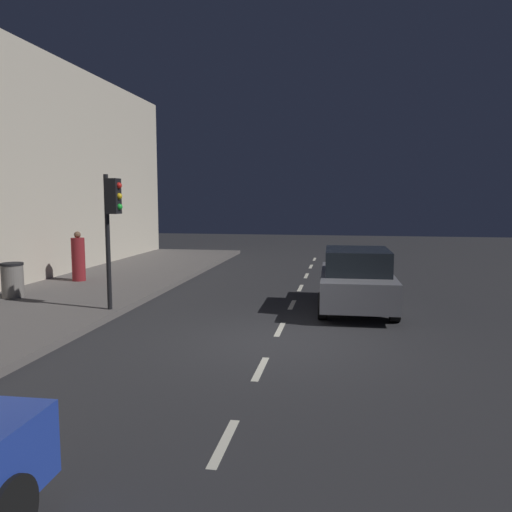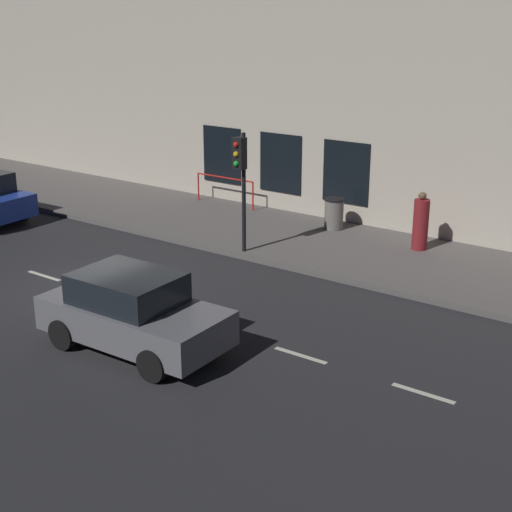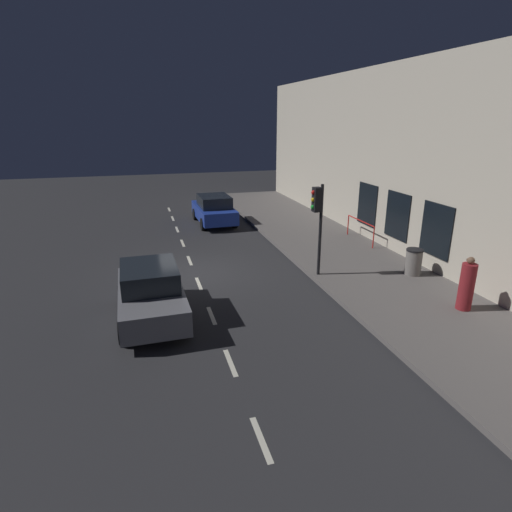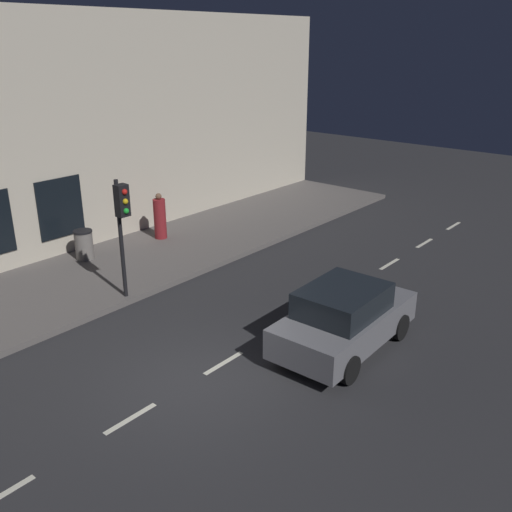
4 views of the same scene
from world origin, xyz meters
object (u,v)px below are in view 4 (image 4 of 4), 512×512
object	(u,v)px
parked_car_0	(344,318)
trash_bin	(84,244)
traffic_light	(122,214)
pedestrian_0	(160,218)

from	to	relation	value
parked_car_0	trash_bin	world-z (taller)	parked_car_0
parked_car_0	traffic_light	bearing A→B (deg)	-165.53
traffic_light	pedestrian_0	distance (m)	5.22
traffic_light	trash_bin	xyz separation A→B (m)	(3.43, -0.93, -1.90)
parked_car_0	pedestrian_0	xyz separation A→B (m)	(8.94, -2.20, 0.10)
parked_car_0	trash_bin	xyz separation A→B (m)	(9.25, 0.72, -0.16)
traffic_light	pedestrian_0	bearing A→B (deg)	-51.05
traffic_light	parked_car_0	xyz separation A→B (m)	(-5.82, -1.65, -1.74)
traffic_light	pedestrian_0	size ratio (longest dim) A/B	2.01
trash_bin	traffic_light	bearing A→B (deg)	164.78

